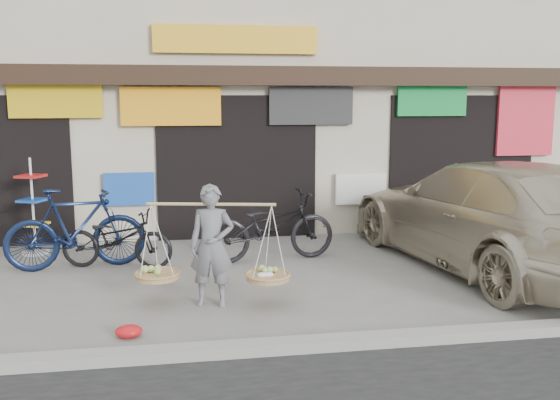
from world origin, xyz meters
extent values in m
plane|color=gray|center=(0.00, 0.00, 0.00)|extent=(70.00, 70.00, 0.00)
cube|color=gray|center=(0.00, -2.00, 0.06)|extent=(70.00, 0.25, 0.12)
cube|color=#C0B69C|center=(0.00, 6.50, 3.50)|extent=(14.00, 6.00, 7.00)
cube|color=black|center=(0.00, 3.35, 3.05)|extent=(14.00, 0.35, 0.35)
cube|color=black|center=(0.00, 3.75, 1.35)|extent=(3.00, 0.60, 2.70)
cube|color=black|center=(4.50, 3.75, 1.35)|extent=(3.00, 0.60, 2.70)
cube|color=gold|center=(-3.20, 3.42, 2.60)|extent=(1.60, 0.08, 0.60)
cube|color=#FFA017|center=(-1.20, 3.42, 2.50)|extent=(1.80, 0.08, 0.70)
cube|color=#2A2A2A|center=(1.40, 3.42, 2.50)|extent=(1.60, 0.08, 0.70)
cube|color=#0F8834|center=(3.80, 3.42, 2.60)|extent=(1.40, 0.08, 0.60)
cube|color=red|center=(5.80, 3.42, 2.20)|extent=(1.20, 0.08, 1.40)
cube|color=blue|center=(-2.00, 3.42, 1.00)|extent=(0.90, 0.08, 0.60)
cube|color=white|center=(2.40, 3.42, 0.90)|extent=(1.00, 0.08, 0.60)
cube|color=yellow|center=(0.00, 3.42, 3.70)|extent=(3.00, 0.08, 0.50)
imported|color=slate|center=(-0.71, -0.37, 0.79)|extent=(0.64, 0.49, 1.58)
cylinder|color=tan|center=(-0.71, -0.37, 1.33)|extent=(1.62, 0.38, 0.04)
cylinder|color=#AC8352|center=(-1.42, -0.22, 0.38)|extent=(0.56, 0.56, 0.07)
ellipsoid|color=#A5BF66|center=(-1.42, -0.22, 0.44)|extent=(0.39, 0.39, 0.10)
cylinder|color=#AC8352|center=(-0.01, -0.51, 0.38)|extent=(0.56, 0.56, 0.07)
ellipsoid|color=#A5BF66|center=(-0.01, -0.51, 0.44)|extent=(0.39, 0.39, 0.10)
imported|color=black|center=(-2.09, 1.65, 0.47)|extent=(1.89, 1.06, 0.94)
imported|color=#101B3A|center=(-2.71, 1.72, 0.64)|extent=(2.20, 0.91, 1.28)
imported|color=black|center=(0.36, 1.71, 0.57)|extent=(2.26, 1.05, 1.14)
imported|color=beige|center=(3.70, 0.73, 0.86)|extent=(3.24, 6.19, 1.71)
cube|color=black|center=(3.29, 3.50, 0.55)|extent=(1.70, 0.35, 0.45)
cube|color=silver|center=(3.28, 3.57, 0.45)|extent=(0.45, 0.09, 0.12)
cylinder|color=silver|center=(-3.57, 2.83, 0.02)|extent=(0.46, 0.46, 0.04)
cylinder|color=silver|center=(-3.57, 2.83, 0.83)|extent=(0.04, 0.04, 1.66)
cube|color=yellow|center=(-3.57, 2.83, 0.52)|extent=(0.51, 0.51, 0.04)
cube|color=#194CB2|center=(-3.57, 2.83, 0.93)|extent=(0.51, 0.51, 0.04)
cube|color=red|center=(-3.57, 2.83, 1.35)|extent=(0.51, 0.51, 0.04)
ellipsoid|color=red|center=(-1.71, -1.33, 0.07)|extent=(0.31, 0.25, 0.14)
camera|label=1|loc=(-1.13, -8.18, 2.68)|focal=40.00mm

